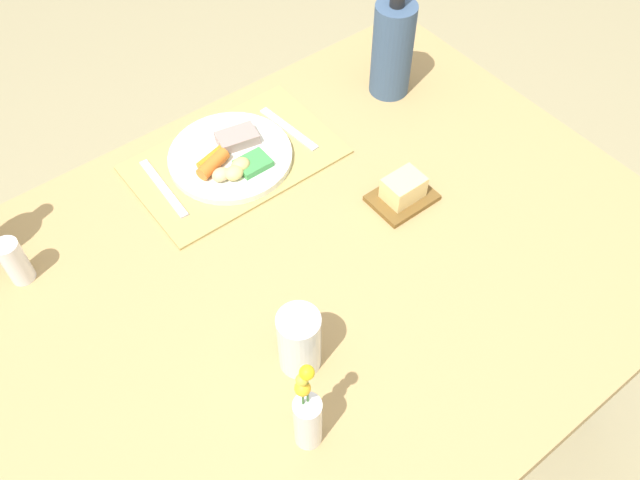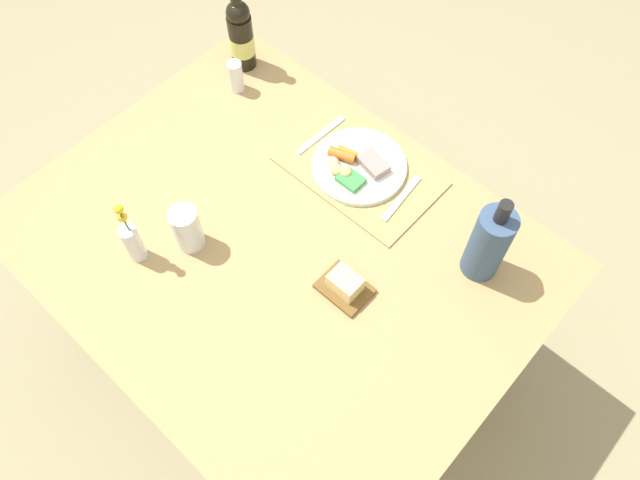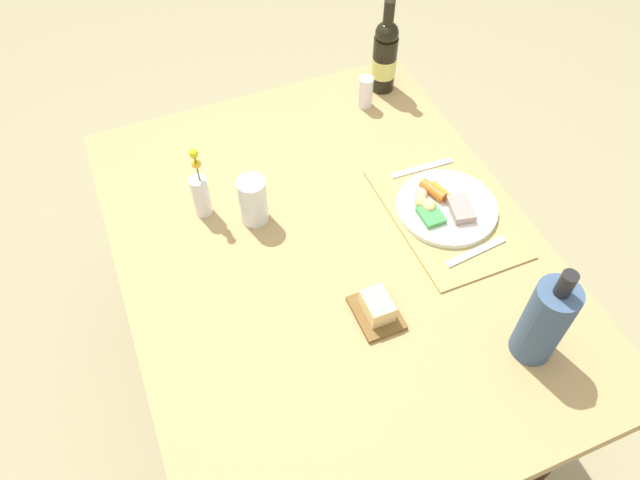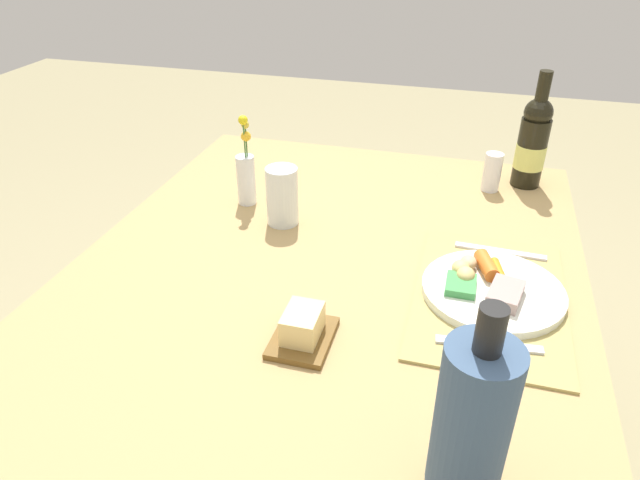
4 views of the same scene
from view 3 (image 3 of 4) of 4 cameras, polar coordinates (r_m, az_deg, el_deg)
ground_plane at (r=2.17m, az=0.80°, el=-12.80°), size 8.00×8.00×0.00m
dining_table at (r=1.59m, az=1.06°, el=-2.38°), size 1.34×1.05×0.74m
placemat at (r=1.64m, az=11.87°, el=2.59°), size 0.44×0.28×0.01m
dinner_plate at (r=1.63m, az=11.78°, el=3.18°), size 0.27×0.27×0.05m
fork at (r=1.56m, az=14.63°, el=-1.07°), size 0.04×0.18×0.00m
knife at (r=1.73m, az=9.69°, el=6.77°), size 0.03×0.19×0.00m
butter_dish at (r=1.41m, az=5.44°, el=-6.52°), size 0.13×0.10×0.06m
water_tumbler at (r=1.56m, az=-6.36°, el=3.52°), size 0.07×0.07×0.14m
cooler_bottle at (r=1.36m, az=20.61°, el=-7.23°), size 0.09×0.09×0.29m
wine_bottle at (r=1.94m, az=6.18°, el=17.03°), size 0.08×0.08×0.30m
salt_shaker at (r=1.90m, az=4.35°, el=13.86°), size 0.05×0.05×0.10m
flower_vase at (r=1.58m, az=-11.30°, el=4.49°), size 0.05×0.05×0.23m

